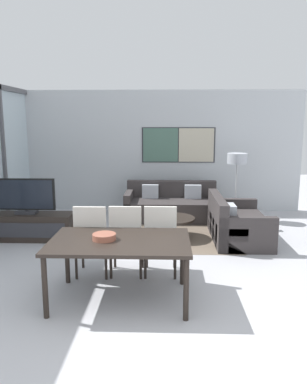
{
  "coord_description": "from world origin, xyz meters",
  "views": [
    {
      "loc": [
        0.31,
        -3.05,
        2.08
      ],
      "look_at": [
        0.11,
        2.96,
        0.95
      ],
      "focal_mm": 35.0,
      "sensor_mm": 36.0,
      "label": 1
    }
  ],
  "objects_px": {
    "coffee_table": "(173,222)",
    "fruit_bowl": "(104,236)",
    "dining_chair_centre": "(126,238)",
    "tv_console": "(27,226)",
    "floor_lamp": "(237,162)",
    "dining_table": "(120,246)",
    "dining_chair_right": "(160,238)",
    "dining_chair_left": "(92,239)",
    "television": "(26,196)",
    "sofa_side": "(234,225)",
    "sofa_main": "(172,206)"
  },
  "relations": [
    {
      "from": "television",
      "to": "fruit_bowl",
      "type": "relative_size",
      "value": 3.82
    },
    {
      "from": "dining_chair_right",
      "to": "dining_chair_centre",
      "type": "bearing_deg",
      "value": -178.43
    },
    {
      "from": "floor_lamp",
      "to": "dining_chair_centre",
      "type": "bearing_deg",
      "value": -123.26
    },
    {
      "from": "sofa_main",
      "to": "dining_chair_right",
      "type": "height_order",
      "value": "dining_chair_right"
    },
    {
      "from": "dining_chair_left",
      "to": "fruit_bowl",
      "type": "distance_m",
      "value": 0.77
    },
    {
      "from": "fruit_bowl",
      "to": "floor_lamp",
      "type": "height_order",
      "value": "floor_lamp"
    },
    {
      "from": "coffee_table",
      "to": "sofa_side",
      "type": "bearing_deg",
      "value": -5.0
    },
    {
      "from": "coffee_table",
      "to": "dining_chair_right",
      "type": "distance_m",
      "value": 1.77
    },
    {
      "from": "television",
      "to": "dining_chair_right",
      "type": "xyz_separation_m",
      "value": [
        2.41,
        -1.54,
        -0.25
      ]
    },
    {
      "from": "sofa_side",
      "to": "dining_chair_left",
      "type": "xyz_separation_m",
      "value": [
        -2.22,
        -1.69,
        0.27
      ]
    },
    {
      "from": "dining_chair_left",
      "to": "television",
      "type": "bearing_deg",
      "value": 133.07
    },
    {
      "from": "coffee_table",
      "to": "dining_table",
      "type": "xyz_separation_m",
      "value": [
        -0.66,
        -2.46,
        0.39
      ]
    },
    {
      "from": "coffee_table",
      "to": "floor_lamp",
      "type": "distance_m",
      "value": 2.15
    },
    {
      "from": "dining_table",
      "to": "floor_lamp",
      "type": "height_order",
      "value": "floor_lamp"
    },
    {
      "from": "dining_chair_centre",
      "to": "coffee_table",
      "type": "bearing_deg",
      "value": 69.47
    },
    {
      "from": "sofa_side",
      "to": "dining_chair_centre",
      "type": "relative_size",
      "value": 1.57
    },
    {
      "from": "television",
      "to": "sofa_main",
      "type": "relative_size",
      "value": 0.53
    },
    {
      "from": "sofa_main",
      "to": "dining_table",
      "type": "bearing_deg",
      "value": -99.71
    },
    {
      "from": "sofa_main",
      "to": "dining_chair_right",
      "type": "relative_size",
      "value": 1.99
    },
    {
      "from": "sofa_main",
      "to": "coffee_table",
      "type": "height_order",
      "value": "sofa_main"
    },
    {
      "from": "dining_chair_left",
      "to": "dining_chair_centre",
      "type": "xyz_separation_m",
      "value": [
        0.46,
        0.03,
        0.0
      ]
    },
    {
      "from": "sofa_side",
      "to": "floor_lamp",
      "type": "distance_m",
      "value": 1.76
    },
    {
      "from": "dining_table",
      "to": "floor_lamp",
      "type": "xyz_separation_m",
      "value": [
        2.04,
        3.81,
        0.57
      ]
    },
    {
      "from": "tv_console",
      "to": "dining_chair_right",
      "type": "xyz_separation_m",
      "value": [
        2.41,
        -1.54,
        0.3
      ]
    },
    {
      "from": "dining_chair_right",
      "to": "dining_chair_left",
      "type": "bearing_deg",
      "value": -177.34
    },
    {
      "from": "dining_chair_centre",
      "to": "dining_chair_right",
      "type": "relative_size",
      "value": 1.0
    },
    {
      "from": "dining_chair_right",
      "to": "floor_lamp",
      "type": "bearing_deg",
      "value": 63.01
    },
    {
      "from": "dining_chair_centre",
      "to": "floor_lamp",
      "type": "relative_size",
      "value": 0.7
    },
    {
      "from": "television",
      "to": "coffee_table",
      "type": "bearing_deg",
      "value": 4.43
    },
    {
      "from": "sofa_main",
      "to": "floor_lamp",
      "type": "bearing_deg",
      "value": -1.72
    },
    {
      "from": "sofa_main",
      "to": "sofa_side",
      "type": "xyz_separation_m",
      "value": [
        1.1,
        -1.48,
        -0.0
      ]
    },
    {
      "from": "coffee_table",
      "to": "dining_chair_right",
      "type": "xyz_separation_m",
      "value": [
        -0.2,
        -1.75,
        0.25
      ]
    },
    {
      "from": "dining_table",
      "to": "dining_chair_left",
      "type": "distance_m",
      "value": 0.83
    },
    {
      "from": "television",
      "to": "dining_table",
      "type": "relative_size",
      "value": 0.65
    },
    {
      "from": "coffee_table",
      "to": "fruit_bowl",
      "type": "bearing_deg",
      "value": -108.81
    },
    {
      "from": "sofa_main",
      "to": "floor_lamp",
      "type": "distance_m",
      "value": 1.69
    },
    {
      "from": "sofa_side",
      "to": "fruit_bowl",
      "type": "xyz_separation_m",
      "value": [
        -1.94,
        -2.36,
        0.51
      ]
    },
    {
      "from": "floor_lamp",
      "to": "dining_chair_right",
      "type": "bearing_deg",
      "value": -116.99
    },
    {
      "from": "dining_chair_right",
      "to": "fruit_bowl",
      "type": "distance_m",
      "value": 0.99
    },
    {
      "from": "dining_chair_right",
      "to": "fruit_bowl",
      "type": "xyz_separation_m",
      "value": [
        -0.64,
        -0.72,
        0.24
      ]
    },
    {
      "from": "dining_chair_centre",
      "to": "dining_chair_right",
      "type": "bearing_deg",
      "value": 1.57
    },
    {
      "from": "sofa_side",
      "to": "dining_chair_right",
      "type": "relative_size",
      "value": 1.57
    },
    {
      "from": "dining_table",
      "to": "dining_chair_left",
      "type": "xyz_separation_m",
      "value": [
        -0.46,
        0.67,
        -0.14
      ]
    },
    {
      "from": "dining_table",
      "to": "fruit_bowl",
      "type": "bearing_deg",
      "value": -179.82
    },
    {
      "from": "television",
      "to": "coffee_table",
      "type": "height_order",
      "value": "television"
    },
    {
      "from": "tv_console",
      "to": "floor_lamp",
      "type": "distance_m",
      "value": 4.39
    },
    {
      "from": "tv_console",
      "to": "television",
      "type": "relative_size",
      "value": 1.54
    },
    {
      "from": "television",
      "to": "floor_lamp",
      "type": "bearing_deg",
      "value": 21.26
    },
    {
      "from": "coffee_table",
      "to": "fruit_bowl",
      "type": "height_order",
      "value": "fruit_bowl"
    },
    {
      "from": "tv_console",
      "to": "dining_table",
      "type": "xyz_separation_m",
      "value": [
        1.94,
        -2.26,
        0.43
      ]
    }
  ]
}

